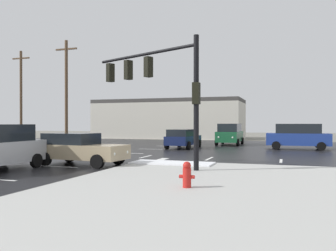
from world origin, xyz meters
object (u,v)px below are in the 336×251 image
object	(u,v)px
sedan_tan	(79,148)
suv_blue	(298,136)
sedan_navy	(183,138)
traffic_signal_mast	(159,80)
fire_hydrant	(187,174)
utility_pole_distant	(21,95)
suv_green	(230,134)
utility_pole_far	(66,91)

from	to	relation	value
sedan_tan	suv_blue	size ratio (longest dim) A/B	0.96
sedan_navy	suv_blue	xyz separation A→B (m)	(8.97, 1.90, 0.24)
traffic_signal_mast	suv_blue	size ratio (longest dim) A/B	1.22
sedan_tan	suv_blue	distance (m)	18.11
fire_hydrant	sedan_tan	distance (m)	8.45
traffic_signal_mast	utility_pole_distant	world-z (taller)	utility_pole_distant
suv_green	utility_pole_far	size ratio (longest dim) A/B	0.50
utility_pole_distant	fire_hydrant	bearing A→B (deg)	-40.74
fire_hydrant	sedan_tan	xyz separation A→B (m)	(-6.89, 4.88, 0.32)
traffic_signal_mast	suv_blue	distance (m)	16.34
suv_green	sedan_navy	size ratio (longest dim) A/B	1.06
traffic_signal_mast	sedan_navy	distance (m)	13.46
traffic_signal_mast	suv_green	world-z (taller)	traffic_signal_mast
sedan_tan	suv_green	bearing A→B (deg)	81.29
suv_green	utility_pole_distant	world-z (taller)	utility_pole_distant
traffic_signal_mast	utility_pole_distant	size ratio (longest dim) A/B	0.59
fire_hydrant	sedan_tan	size ratio (longest dim) A/B	0.17
fire_hydrant	suv_blue	xyz separation A→B (m)	(3.80, 19.49, 0.55)
traffic_signal_mast	utility_pole_far	size ratio (longest dim) A/B	0.61
sedan_navy	utility_pole_distant	size ratio (longest dim) A/B	0.46
fire_hydrant	utility_pole_far	bearing A→B (deg)	133.07
traffic_signal_mast	sedan_navy	world-z (taller)	traffic_signal_mast
suv_green	sedan_tan	size ratio (longest dim) A/B	1.04
suv_green	suv_blue	xyz separation A→B (m)	(6.00, -4.04, 0.00)
utility_pole_far	sedan_tan	bearing A→B (deg)	-53.23
utility_pole_far	utility_pole_distant	bearing A→B (deg)	154.95
fire_hydrant	sedan_navy	size ratio (longest dim) A/B	0.17
fire_hydrant	utility_pole_distant	size ratio (longest dim) A/B	0.08
utility_pole_far	sedan_navy	bearing A→B (deg)	1.41
traffic_signal_mast	sedan_tan	xyz separation A→B (m)	(-4.26, 0.11, -3.22)
traffic_signal_mast	suv_blue	bearing A→B (deg)	-89.68
suv_green	suv_blue	distance (m)	7.23
sedan_tan	suv_blue	xyz separation A→B (m)	(10.69, 14.61, 0.24)
sedan_tan	utility_pole_distant	distance (m)	24.67
fire_hydrant	sedan_navy	world-z (taller)	sedan_navy
fire_hydrant	suv_green	world-z (taller)	suv_green
utility_pole_distant	sedan_tan	bearing A→B (deg)	-42.63
suv_green	sedan_navy	world-z (taller)	suv_green
suv_green	suv_blue	bearing A→B (deg)	56.55
sedan_navy	suv_blue	size ratio (longest dim) A/B	0.95
sedan_tan	utility_pole_far	distance (m)	16.09
utility_pole_far	traffic_signal_mast	bearing A→B (deg)	-42.80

